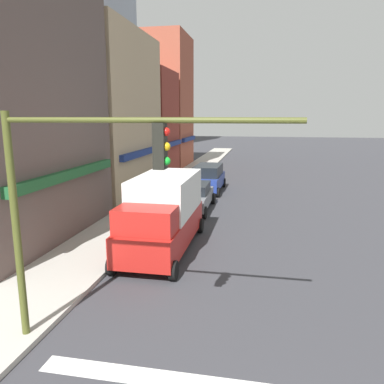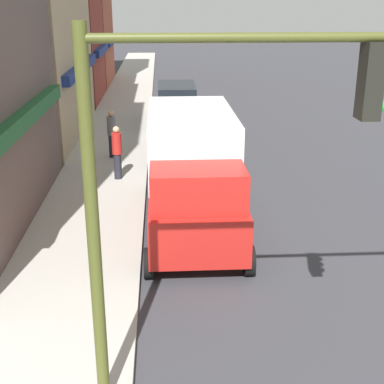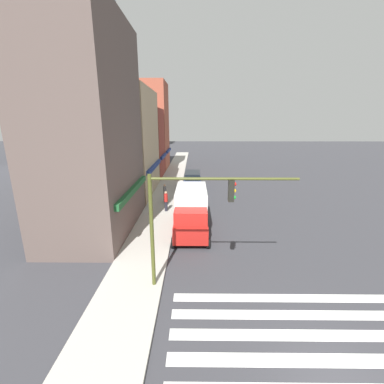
{
  "view_description": "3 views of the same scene",
  "coord_description": "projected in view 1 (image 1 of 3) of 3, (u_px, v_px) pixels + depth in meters",
  "views": [
    {
      "loc": [
        -2.5,
        0.77,
        5.43
      ],
      "look_at": [
        17.91,
        4.7,
        1.2
      ],
      "focal_mm": 35.0,
      "sensor_mm": 36.0,
      "label": 1
    },
    {
      "loc": [
        -1.56,
        5.47,
        5.77
      ],
      "look_at": [
        11.63,
        4.7,
        1.0
      ],
      "focal_mm": 50.0,
      "sensor_mm": 36.0,
      "label": 2
    },
    {
      "loc": [
        -5.76,
        4.47,
        7.71
      ],
      "look_at": [
        17.91,
        4.7,
        1.2
      ],
      "focal_mm": 24.0,
      "sensor_mm": 36.0,
      "label": 3
    }
  ],
  "objects": [
    {
      "name": "pedestrian_grey_coat",
      "position": [
        148.0,
        192.0,
        21.86
      ],
      "size": [
        0.32,
        0.32,
        1.77
      ],
      "rotation": [
        0.0,
        0.0,
        6.12
      ],
      "color": "#23232D",
      "rests_on": "sidewalk_left"
    },
    {
      "name": "suv_blue",
      "position": [
        208.0,
        177.0,
        27.28
      ],
      "size": [
        4.72,
        2.12,
        1.94
      ],
      "rotation": [
        0.0,
        0.0,
        -0.01
      ],
      "color": "navy",
      "rests_on": "ground_plane"
    },
    {
      "name": "box_truck_red",
      "position": [
        163.0,
        212.0,
        15.18
      ],
      "size": [
        6.2,
        2.42,
        3.04
      ],
      "rotation": [
        0.0,
        0.0,
        -0.0
      ],
      "color": "#B21E19",
      "rests_on": "ground_plane"
    },
    {
      "name": "traffic_signal",
      "position": [
        81.0,
        185.0,
        8.21
      ],
      "size": [
        0.32,
        6.49,
        5.55
      ],
      "color": "#474C1E",
      "rests_on": "ground_plane"
    },
    {
      "name": "storefront_row",
      "position": [
        114.0,
        104.0,
        26.93
      ],
      "size": [
        34.04,
        5.3,
        14.32
      ],
      "color": "brown",
      "rests_on": "ground_plane"
    },
    {
      "name": "sedan_grey",
      "position": [
        194.0,
        196.0,
        21.86
      ],
      "size": [
        4.44,
        2.02,
        1.59
      ],
      "rotation": [
        0.0,
        0.0,
        0.02
      ],
      "color": "slate",
      "rests_on": "ground_plane"
    },
    {
      "name": "pedestrian_red_jacket",
      "position": [
        141.0,
        202.0,
        19.29
      ],
      "size": [
        0.32,
        0.32,
        1.77
      ],
      "rotation": [
        0.0,
        0.0,
        1.23
      ],
      "color": "#23232D",
      "rests_on": "sidewalk_left"
    }
  ]
}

